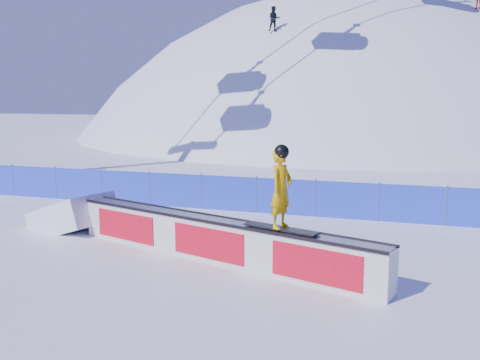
% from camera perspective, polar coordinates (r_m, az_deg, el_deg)
% --- Properties ---
extents(ground, '(160.00, 160.00, 0.00)m').
position_cam_1_polar(ground, '(14.40, -7.12, -6.92)').
color(ground, white).
rests_on(ground, ground).
extents(snow_hill, '(64.00, 64.00, 64.00)m').
position_cam_1_polar(snow_hill, '(59.08, 11.13, -12.89)').
color(snow_hill, white).
rests_on(snow_hill, ground).
extents(safety_fence, '(22.05, 0.05, 1.30)m').
position_cam_1_polar(safety_fence, '(18.33, -1.22, -1.45)').
color(safety_fence, blue).
rests_on(safety_fence, ground).
extents(rail_box, '(8.50, 3.25, 1.05)m').
position_cam_1_polar(rail_box, '(12.89, -2.63, -6.39)').
color(rail_box, silver).
rests_on(rail_box, ground).
extents(snow_ramp, '(2.88, 2.27, 1.57)m').
position_cam_1_polar(snow_ramp, '(16.85, -17.39, -4.91)').
color(snow_ramp, white).
rests_on(snow_ramp, ground).
extents(snowboarder, '(1.80, 0.85, 1.86)m').
position_cam_1_polar(snowboarder, '(11.56, 4.41, -0.86)').
color(snowboarder, black).
rests_on(snowboarder, rail_box).
extents(distant_skiers, '(18.47, 12.18, 6.59)m').
position_cam_1_polar(distant_skiers, '(43.26, 13.96, 18.16)').
color(distant_skiers, black).
rests_on(distant_skiers, ground).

